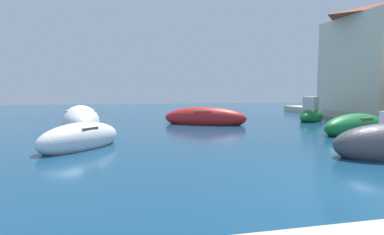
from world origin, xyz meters
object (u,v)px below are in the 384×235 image
(moored_boat_2, at_px, (80,139))
(moored_boat_6, at_px, (356,126))
(moored_boat_3, at_px, (311,114))
(waterfront_building_annex, at_px, (383,56))
(moored_boat_5, at_px, (205,118))
(moored_boat_1, at_px, (81,121))

(moored_boat_2, relative_size, moored_boat_6, 0.80)
(moored_boat_3, distance_m, waterfront_building_annex, 7.16)
(moored_boat_2, bearing_deg, moored_boat_6, 134.82)
(waterfront_building_annex, bearing_deg, moored_boat_3, -172.56)
(moored_boat_3, bearing_deg, waterfront_building_annex, -33.52)
(moored_boat_2, xyz_separation_m, moored_boat_6, (11.85, 1.03, 0.01))
(moored_boat_2, xyz_separation_m, moored_boat_5, (6.09, 6.28, 0.04))
(moored_boat_2, bearing_deg, moored_boat_5, 175.72)
(moored_boat_6, bearing_deg, moored_boat_2, -12.52)
(moored_boat_1, height_order, waterfront_building_annex, waterfront_building_annex)
(moored_boat_2, height_order, moored_boat_6, moored_boat_6)
(moored_boat_3, bearing_deg, moored_boat_2, 165.93)
(moored_boat_1, height_order, moored_boat_5, moored_boat_1)
(moored_boat_3, xyz_separation_m, waterfront_building_annex, (5.96, 0.78, 3.89))
(waterfront_building_annex, bearing_deg, moored_boat_1, -173.17)
(moored_boat_1, distance_m, moored_boat_3, 13.98)
(moored_boat_6, bearing_deg, moored_boat_3, -121.65)
(moored_boat_2, xyz_separation_m, moored_boat_3, (13.29, 6.74, 0.10))
(moored_boat_5, height_order, moored_boat_6, moored_boat_5)
(moored_boat_2, height_order, moored_boat_5, moored_boat_5)
(moored_boat_1, bearing_deg, moored_boat_5, -88.39)
(moored_boat_5, xyz_separation_m, waterfront_building_annex, (13.16, 1.24, 3.95))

